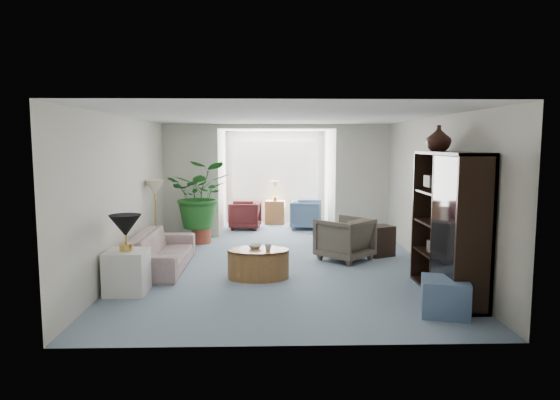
{
  "coord_description": "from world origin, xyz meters",
  "views": [
    {
      "loc": [
        -0.23,
        -7.84,
        2.06
      ],
      "look_at": [
        0.0,
        0.6,
        1.1
      ],
      "focal_mm": 31.54,
      "sensor_mm": 36.0,
      "label": 1
    }
  ],
  "objects_px": {
    "ottoman": "(445,297)",
    "sunroom_chair_blue": "(306,214)",
    "sunroom_table": "(275,212)",
    "coffee_cup": "(268,248)",
    "table_lamp": "(125,226)",
    "wingback_chair": "(344,239)",
    "coffee_bowl": "(255,246)",
    "plant_pot": "(201,235)",
    "side_table_dark": "(379,241)",
    "cabinet_urn": "(439,138)",
    "framed_picture": "(436,167)",
    "sunroom_chair_maroon": "(245,215)",
    "entertainment_cabinet": "(448,224)",
    "end_table": "(127,272)",
    "floor_lamp": "(155,188)",
    "sofa": "(162,251)",
    "coffee_table": "(258,264)"
  },
  "relations": [
    {
      "from": "side_table_dark",
      "to": "ottoman",
      "type": "distance_m",
      "value": 3.16
    },
    {
      "from": "coffee_cup",
      "to": "entertainment_cabinet",
      "type": "distance_m",
      "value": 2.62
    },
    {
      "from": "cabinet_urn",
      "to": "table_lamp",
      "type": "bearing_deg",
      "value": -176.09
    },
    {
      "from": "coffee_cup",
      "to": "plant_pot",
      "type": "xyz_separation_m",
      "value": [
        -1.39,
        2.85,
        -0.34
      ]
    },
    {
      "from": "end_table",
      "to": "sunroom_chair_blue",
      "type": "height_order",
      "value": "sunroom_chair_blue"
    },
    {
      "from": "plant_pot",
      "to": "sunroom_chair_maroon",
      "type": "distance_m",
      "value": 1.9
    },
    {
      "from": "framed_picture",
      "to": "sunroom_chair_blue",
      "type": "relative_size",
      "value": 0.65
    },
    {
      "from": "coffee_bowl",
      "to": "end_table",
      "type": "bearing_deg",
      "value": -154.85
    },
    {
      "from": "framed_picture",
      "to": "floor_lamp",
      "type": "bearing_deg",
      "value": 162.56
    },
    {
      "from": "coffee_bowl",
      "to": "wingback_chair",
      "type": "distance_m",
      "value": 1.9
    },
    {
      "from": "table_lamp",
      "to": "side_table_dark",
      "type": "distance_m",
      "value": 4.63
    },
    {
      "from": "table_lamp",
      "to": "sunroom_table",
      "type": "relative_size",
      "value": 0.73
    },
    {
      "from": "sunroom_chair_blue",
      "to": "sunroom_chair_maroon",
      "type": "height_order",
      "value": "sunroom_chair_blue"
    },
    {
      "from": "sunroom_chair_maroon",
      "to": "sunroom_table",
      "type": "relative_size",
      "value": 1.21
    },
    {
      "from": "framed_picture",
      "to": "coffee_bowl",
      "type": "bearing_deg",
      "value": -175.81
    },
    {
      "from": "coffee_table",
      "to": "entertainment_cabinet",
      "type": "bearing_deg",
      "value": -19.62
    },
    {
      "from": "framed_picture",
      "to": "sunroom_chair_maroon",
      "type": "height_order",
      "value": "framed_picture"
    },
    {
      "from": "table_lamp",
      "to": "wingback_chair",
      "type": "relative_size",
      "value": 0.52
    },
    {
      "from": "end_table",
      "to": "entertainment_cabinet",
      "type": "height_order",
      "value": "entertainment_cabinet"
    },
    {
      "from": "coffee_bowl",
      "to": "plant_pot",
      "type": "bearing_deg",
      "value": 114.23
    },
    {
      "from": "plant_pot",
      "to": "sunroom_chair_blue",
      "type": "distance_m",
      "value": 2.9
    },
    {
      "from": "table_lamp",
      "to": "coffee_bowl",
      "type": "bearing_deg",
      "value": 25.15
    },
    {
      "from": "ottoman",
      "to": "sunroom_table",
      "type": "xyz_separation_m",
      "value": [
        -1.94,
        6.89,
        0.08
      ]
    },
    {
      "from": "framed_picture",
      "to": "sunroom_chair_maroon",
      "type": "xyz_separation_m",
      "value": [
        -3.22,
        4.13,
        -1.37
      ]
    },
    {
      "from": "plant_pot",
      "to": "sunroom_chair_blue",
      "type": "xyz_separation_m",
      "value": [
        2.34,
        1.69,
        0.19
      ]
    },
    {
      "from": "sofa",
      "to": "sunroom_chair_blue",
      "type": "xyz_separation_m",
      "value": [
        2.71,
        3.82,
        0.05
      ]
    },
    {
      "from": "coffee_bowl",
      "to": "sunroom_chair_maroon",
      "type": "bearing_deg",
      "value": 94.59
    },
    {
      "from": "ottoman",
      "to": "coffee_cup",
      "type": "bearing_deg",
      "value": 143.36
    },
    {
      "from": "coffee_cup",
      "to": "side_table_dark",
      "type": "bearing_deg",
      "value": 37.09
    },
    {
      "from": "coffee_bowl",
      "to": "coffee_cup",
      "type": "distance_m",
      "value": 0.28
    },
    {
      "from": "framed_picture",
      "to": "end_table",
      "type": "height_order",
      "value": "framed_picture"
    },
    {
      "from": "side_table_dark",
      "to": "cabinet_urn",
      "type": "distance_m",
      "value": 2.68
    },
    {
      "from": "ottoman",
      "to": "plant_pot",
      "type": "bearing_deg",
      "value": 128.52
    },
    {
      "from": "coffee_cup",
      "to": "table_lamp",
      "type": "bearing_deg",
      "value": -162.29
    },
    {
      "from": "framed_picture",
      "to": "side_table_dark",
      "type": "xyz_separation_m",
      "value": [
        -0.6,
        1.15,
        -1.42
      ]
    },
    {
      "from": "sunroom_table",
      "to": "coffee_cup",
      "type": "bearing_deg",
      "value": -92.18
    },
    {
      "from": "table_lamp",
      "to": "side_table_dark",
      "type": "height_order",
      "value": "table_lamp"
    },
    {
      "from": "coffee_cup",
      "to": "sunroom_table",
      "type": "height_order",
      "value": "sunroom_table"
    },
    {
      "from": "sunroom_chair_maroon",
      "to": "entertainment_cabinet",
      "type": "bearing_deg",
      "value": 35.48
    },
    {
      "from": "framed_picture",
      "to": "sofa",
      "type": "height_order",
      "value": "framed_picture"
    },
    {
      "from": "ottoman",
      "to": "sunroom_chair_blue",
      "type": "height_order",
      "value": "sunroom_chair_blue"
    },
    {
      "from": "wingback_chair",
      "to": "cabinet_urn",
      "type": "relative_size",
      "value": 2.27
    },
    {
      "from": "floor_lamp",
      "to": "wingback_chair",
      "type": "xyz_separation_m",
      "value": [
        3.49,
        -0.65,
        -0.87
      ]
    },
    {
      "from": "sunroom_chair_blue",
      "to": "floor_lamp",
      "type": "bearing_deg",
      "value": 136.83
    },
    {
      "from": "sofa",
      "to": "ottoman",
      "type": "relative_size",
      "value": 3.78
    },
    {
      "from": "cabinet_urn",
      "to": "sunroom_chair_blue",
      "type": "height_order",
      "value": "cabinet_urn"
    },
    {
      "from": "sofa",
      "to": "table_lamp",
      "type": "height_order",
      "value": "table_lamp"
    },
    {
      "from": "table_lamp",
      "to": "sunroom_chair_blue",
      "type": "bearing_deg",
      "value": 60.62
    },
    {
      "from": "side_table_dark",
      "to": "coffee_cup",
      "type": "bearing_deg",
      "value": -142.91
    },
    {
      "from": "framed_picture",
      "to": "ottoman",
      "type": "height_order",
      "value": "framed_picture"
    }
  ]
}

